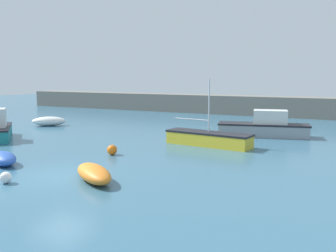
{
  "coord_description": "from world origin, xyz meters",
  "views": [
    {
      "loc": [
        11.47,
        -11.98,
        4.34
      ],
      "look_at": [
        -0.14,
        10.53,
        0.94
      ],
      "focal_mm": 40.0,
      "sensor_mm": 36.0,
      "label": 1
    }
  ],
  "objects": [
    {
      "name": "dinghy_near_pier",
      "position": [
        -3.94,
        0.28,
        0.32
      ],
      "size": [
        2.51,
        2.01,
        0.65
      ],
      "rotation": [
        0.0,
        0.0,
        5.81
      ],
      "color": "#2D56B7",
      "rests_on": "ground_plane"
    },
    {
      "name": "mooring_buoy_orange",
      "position": [
        -0.59,
        4.65,
        0.28
      ],
      "size": [
        0.56,
        0.56,
        0.56
      ],
      "primitive_type": "sphere",
      "color": "orange",
      "rests_on": "ground_plane"
    },
    {
      "name": "mooring_buoy_white",
      "position": [
        -1.16,
        -1.88,
        0.24
      ],
      "size": [
        0.48,
        0.48,
        0.48
      ],
      "primitive_type": "sphere",
      "color": "white",
      "rests_on": "ground_plane"
    },
    {
      "name": "sailboat_short_mast",
      "position": [
        3.14,
        9.72,
        0.44
      ],
      "size": [
        5.65,
        2.06,
        4.18
      ],
      "rotation": [
        0.0,
        0.0,
        6.17
      ],
      "color": "yellow",
      "rests_on": "ground_plane"
    },
    {
      "name": "harbor_breakwater",
      "position": [
        0.0,
        29.46,
        1.06
      ],
      "size": [
        61.65,
        3.01,
        2.12
      ],
      "primitive_type": "cube",
      "color": "slate",
      "rests_on": "ground_plane"
    },
    {
      "name": "ground_plane",
      "position": [
        0.0,
        0.0,
        -0.1
      ],
      "size": [
        120.0,
        120.0,
        0.2
      ],
      "primitive_type": "cube",
      "color": "#38667F"
    },
    {
      "name": "rowboat_blue_near",
      "position": [
        -12.67,
        12.08,
        0.4
      ],
      "size": [
        3.08,
        2.71,
        0.81
      ],
      "rotation": [
        0.0,
        0.0,
        0.62
      ],
      "color": "white",
      "rests_on": "ground_plane"
    },
    {
      "name": "rowboat_white_midwater",
      "position": [
        1.83,
        0.01,
        0.34
      ],
      "size": [
        3.08,
        2.59,
        0.67
      ],
      "rotation": [
        0.0,
        0.0,
        2.54
      ],
      "color": "orange",
      "rests_on": "ground_plane"
    },
    {
      "name": "motorboat_grey_hull",
      "position": [
        5.45,
        14.93,
        0.7
      ],
      "size": [
        6.63,
        3.31,
        1.92
      ],
      "rotation": [
        0.0,
        0.0,
        3.38
      ],
      "color": "gray",
      "rests_on": "ground_plane"
    }
  ]
}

